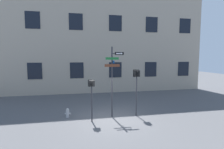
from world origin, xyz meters
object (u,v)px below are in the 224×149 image
street_sign_pole (113,76)px  pedestrian_signal_right (137,80)px  fire_hydrant (68,113)px  pedestrian_signal_left (92,89)px

street_sign_pole → pedestrian_signal_right: bearing=-2.2°
fire_hydrant → pedestrian_signal_right: bearing=-7.6°
pedestrian_signal_right → fire_hydrant: size_ratio=5.13×
street_sign_pole → fire_hydrant: (-2.79, 0.52, -2.31)m
pedestrian_signal_right → fire_hydrant: pedestrian_signal_right is taller
pedestrian_signal_left → pedestrian_signal_right: (2.88, 0.50, 0.41)m
street_sign_pole → fire_hydrant: street_sign_pole is taller
pedestrian_signal_right → fire_hydrant: (-4.31, 0.58, -2.06)m
fire_hydrant → street_sign_pole: bearing=-10.5°
street_sign_pole → pedestrian_signal_left: street_sign_pole is taller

